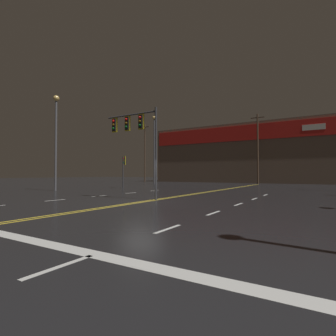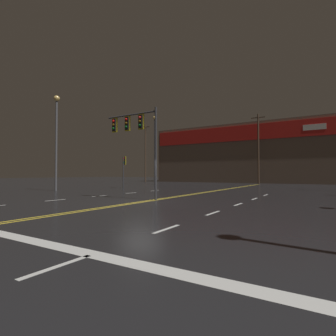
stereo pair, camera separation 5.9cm
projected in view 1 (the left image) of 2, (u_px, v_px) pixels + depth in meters
The scene contains 8 objects.
ground_plane at pixel (140, 202), 14.83m from camera, with size 200.00×200.00×0.00m, color black.
road_markings at pixel (137, 206), 12.98m from camera, with size 15.12×60.00×0.01m.
traffic_signal_median at pixel (134, 129), 16.91m from camera, with size 3.99×0.36×5.72m.
traffic_signal_corner_northwest at pixel (124, 165), 29.97m from camera, with size 0.42×0.36×3.65m.
streetlight_near_left at pixel (154, 141), 40.48m from camera, with size 0.56×0.56×10.61m.
streetlight_near_right at pixel (56, 129), 25.02m from camera, with size 0.56×0.56×9.15m.
building_backdrop at pixel (269, 154), 48.89m from camera, with size 43.08×10.23×10.80m.
utility_pole_row at pixel (255, 147), 43.07m from camera, with size 48.19×0.26×12.04m.
Camera 1 is at (9.02, -11.93, 1.59)m, focal length 28.00 mm.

